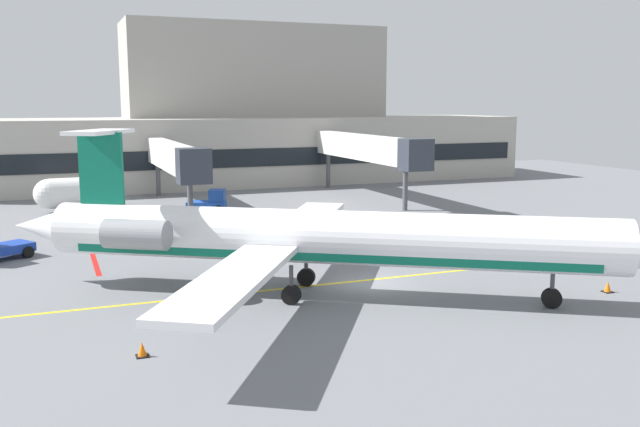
# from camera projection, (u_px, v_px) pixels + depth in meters

# --- Properties ---
(ground) EXTENTS (120.00, 120.00, 0.11)m
(ground) POSITION_uv_depth(u_px,v_px,m) (370.00, 285.00, 35.32)
(ground) COLOR slate
(terminal_building) EXTENTS (63.59, 14.52, 18.17)m
(terminal_building) POSITION_uv_depth(u_px,v_px,m) (254.00, 124.00, 80.77)
(terminal_building) COLOR #ADA89E
(terminal_building) RESTS_ON ground
(jet_bridge_west) EXTENTS (2.40, 21.68, 6.24)m
(jet_bridge_west) POSITION_uv_depth(u_px,v_px,m) (368.00, 149.00, 65.48)
(jet_bridge_west) COLOR silver
(jet_bridge_west) RESTS_ON ground
(jet_bridge_east) EXTENTS (2.40, 20.74, 5.83)m
(jet_bridge_east) POSITION_uv_depth(u_px,v_px,m) (174.00, 158.00, 59.37)
(jet_bridge_east) COLOR silver
(jet_bridge_east) RESTS_ON ground
(regional_jet) EXTENTS (28.55, 22.90, 7.84)m
(regional_jet) POSITION_uv_depth(u_px,v_px,m) (315.00, 237.00, 32.80)
(regional_jet) COLOR white
(regional_jet) RESTS_ON ground
(pushback_tractor) EXTENTS (3.65, 2.97, 1.91)m
(pushback_tractor) POSITION_uv_depth(u_px,v_px,m) (210.00, 202.00, 58.51)
(pushback_tractor) COLOR #1E4CB2
(pushback_tractor) RESTS_ON ground
(fuel_tank) EXTENTS (7.23, 2.77, 2.90)m
(fuel_tank) POSITION_uv_depth(u_px,v_px,m) (79.00, 193.00, 58.76)
(fuel_tank) COLOR white
(fuel_tank) RESTS_ON ground
(safety_cone_alpha) EXTENTS (0.47, 0.47, 0.55)m
(safety_cone_alpha) POSITION_uv_depth(u_px,v_px,m) (608.00, 287.00, 33.79)
(safety_cone_alpha) COLOR orange
(safety_cone_alpha) RESTS_ON ground
(safety_cone_bravo) EXTENTS (0.47, 0.47, 0.55)m
(safety_cone_bravo) POSITION_uv_depth(u_px,v_px,m) (142.00, 350.00, 25.23)
(safety_cone_bravo) COLOR orange
(safety_cone_bravo) RESTS_ON ground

